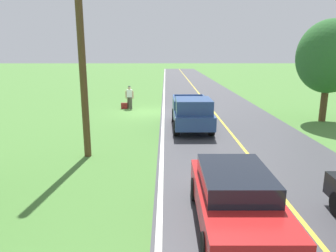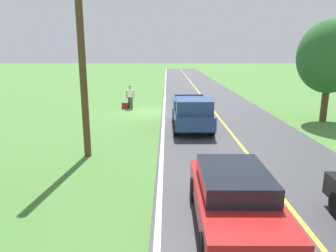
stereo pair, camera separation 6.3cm
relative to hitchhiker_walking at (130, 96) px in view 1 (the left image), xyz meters
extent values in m
plane|color=#4C7F38|center=(-1.36, 1.51, -0.98)|extent=(200.00, 200.00, 0.00)
cube|color=#3D3D42|center=(-6.20, 1.51, -0.98)|extent=(7.63, 120.00, 0.00)
cube|color=silver|center=(-2.57, 1.51, -0.98)|extent=(0.16, 117.60, 0.00)
cube|color=gold|center=(-6.20, 1.51, -0.98)|extent=(0.14, 117.60, 0.00)
cylinder|color=#4C473D|center=(-0.11, 0.15, -0.54)|extent=(0.18, 0.18, 0.88)
cylinder|color=#4C473D|center=(0.11, -0.09, -0.54)|extent=(0.18, 0.18, 0.88)
cube|color=white|center=(0.00, 0.03, 0.19)|extent=(0.41, 0.27, 0.58)
sphere|color=tan|center=(0.00, 0.03, 0.59)|extent=(0.23, 0.23, 0.23)
sphere|color=#4C564C|center=(0.00, 0.03, 0.67)|extent=(0.20, 0.20, 0.20)
cube|color=#591E19|center=(0.00, -0.17, 0.22)|extent=(0.33, 0.21, 0.44)
cylinder|color=tan|center=(-0.26, 0.06, 0.08)|extent=(0.10, 0.10, 0.58)
cylinder|color=tan|center=(0.26, 0.04, 0.08)|extent=(0.10, 0.10, 0.58)
cube|color=maroon|center=(0.42, 0.07, -0.76)|extent=(0.46, 0.21, 0.45)
cube|color=#2D4C84|center=(-4.18, 6.13, -0.23)|extent=(2.02, 5.41, 0.70)
cube|color=#2D4C84|center=(-4.18, 7.32, 0.48)|extent=(1.85, 2.17, 0.72)
cube|color=black|center=(-4.18, 7.32, 0.55)|extent=(1.68, 1.30, 0.43)
cube|color=#2D4C84|center=(-5.12, 5.05, 0.34)|extent=(0.11, 3.02, 0.45)
cube|color=#2D4C84|center=(-3.24, 5.05, 0.34)|extent=(0.11, 3.02, 0.45)
cube|color=#2D4C84|center=(-4.17, 3.54, 0.34)|extent=(1.84, 0.11, 0.45)
cylinder|color=black|center=(-5.09, 7.88, -0.58)|extent=(0.30, 0.80, 0.80)
cylinder|color=black|center=(-3.29, 7.88, -0.58)|extent=(0.30, 0.80, 0.80)
cylinder|color=black|center=(-5.08, 4.58, -0.58)|extent=(0.30, 0.80, 0.80)
cylinder|color=black|center=(-3.28, 4.58, -0.58)|extent=(0.30, 0.80, 0.80)
cylinder|color=brown|center=(-12.50, 4.49, 0.19)|extent=(0.41, 0.41, 2.33)
ellipsoid|color=#2D662D|center=(-12.50, 4.49, 2.96)|extent=(3.79, 3.79, 4.35)
cube|color=red|center=(-4.43, 16.50, -0.34)|extent=(1.88, 4.41, 0.62)
cube|color=black|center=(-4.43, 16.30, 0.20)|extent=(1.65, 2.39, 0.46)
cylinder|color=black|center=(-5.26, 17.90, -0.65)|extent=(0.24, 0.66, 0.66)
cylinder|color=black|center=(-3.57, 17.89, -0.65)|extent=(0.24, 0.66, 0.66)
cylinder|color=black|center=(-5.28, 15.10, -0.65)|extent=(0.24, 0.66, 0.66)
cylinder|color=black|center=(-3.59, 15.09, -0.65)|extent=(0.24, 0.66, 0.66)
cylinder|color=brown|center=(0.50, 11.12, 3.00)|extent=(0.28, 0.28, 7.97)
camera|label=1|loc=(-2.73, 23.41, 3.21)|focal=33.24mm
camera|label=2|loc=(-2.79, 23.41, 3.21)|focal=33.24mm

